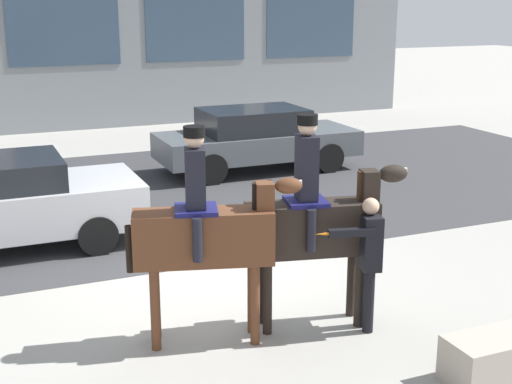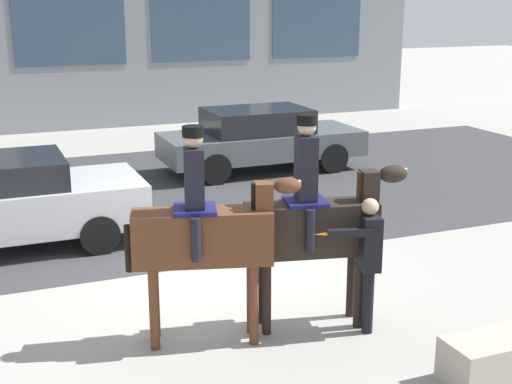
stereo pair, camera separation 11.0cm
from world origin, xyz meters
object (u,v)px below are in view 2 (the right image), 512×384
at_px(mounted_horse_companion, 315,222).
at_px(mounted_horse_lead, 205,232).
at_px(pedestrian_bystander, 367,254).
at_px(street_car_far_lane, 260,138).

bearing_deg(mounted_horse_companion, mounted_horse_lead, -171.37).
bearing_deg(pedestrian_bystander, mounted_horse_lead, -0.23).
bearing_deg(mounted_horse_lead, mounted_horse_companion, 12.04).
bearing_deg(mounted_horse_companion, street_car_far_lane, 84.47).
bearing_deg(pedestrian_bystander, street_car_far_lane, -89.99).
bearing_deg(pedestrian_bystander, mounted_horse_companion, -22.36).
distance_m(mounted_horse_companion, street_car_far_lane, 8.21).
xyz_separation_m(mounted_horse_companion, pedestrian_bystander, (0.51, -0.38, -0.36)).
relative_size(mounted_horse_lead, mounted_horse_companion, 0.98).
bearing_deg(mounted_horse_lead, pedestrian_bystander, 1.77).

